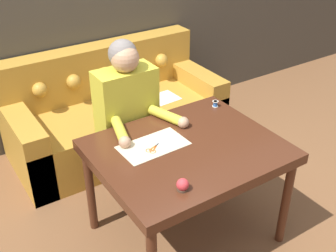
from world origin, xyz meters
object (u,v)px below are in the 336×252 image
dining_table (187,157)px  thread_spool (215,104)px  couch (115,115)px  scissors (154,148)px  pin_cushion (183,185)px  person (128,124)px

dining_table → thread_spool: 0.60m
couch → scissors: bearing=-104.3°
thread_spool → pin_cushion: 1.01m
dining_table → person: 0.61m
thread_spool → pin_cushion: (-0.76, -0.67, 0.01)m
couch → pin_cushion: couch is taller
person → scissors: bearing=-98.5°
couch → pin_cushion: size_ratio=26.91×
thread_spool → pin_cushion: pin_cushion is taller
couch → person: bearing=-108.1°
dining_table → pin_cushion: pin_cushion is taller
dining_table → person: (-0.11, 0.60, -0.01)m
person → pin_cushion: person is taller
dining_table → thread_spool: size_ratio=26.03×
person → thread_spool: bearing=-24.3°
pin_cushion → couch: bearing=76.5°
scissors → person: bearing=81.5°
couch → person: size_ratio=1.48×
couch → pin_cushion: (-0.40, -1.67, 0.47)m
scissors → thread_spool: thread_spool is taller
dining_table → thread_spool: (0.49, 0.33, 0.10)m
scissors → pin_cushion: 0.45m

